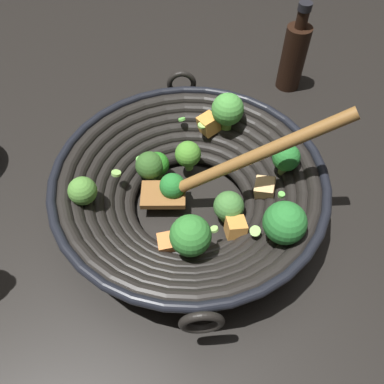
# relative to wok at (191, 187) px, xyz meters

# --- Properties ---
(ground_plane) EXTENTS (4.00, 4.00, 0.00)m
(ground_plane) POSITION_rel_wok_xyz_m (0.00, -0.00, -0.06)
(ground_plane) COLOR black
(wok) EXTENTS (0.42, 0.42, 0.21)m
(wok) POSITION_rel_wok_xyz_m (0.00, 0.00, 0.00)
(wok) COLOR black
(wok) RESTS_ON ground
(soy_sauce_bottle) EXTENTS (0.05, 0.05, 0.18)m
(soy_sauce_bottle) POSITION_rel_wok_xyz_m (-0.38, -0.06, 0.01)
(soy_sauce_bottle) COLOR black
(soy_sauce_bottle) RESTS_ON ground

